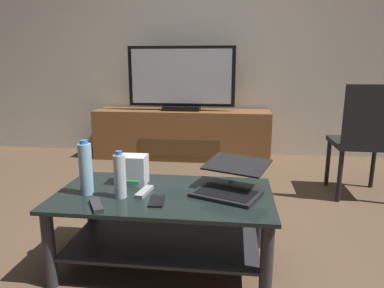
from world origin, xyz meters
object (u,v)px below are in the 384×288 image
Objects in this scene: coffee_table at (164,216)px; cell_phone at (157,201)px; tv_remote at (144,192)px; soundbar_remote at (96,205)px; water_bottle_far at (120,176)px; water_bottle_near at (86,169)px; media_cabinet at (182,134)px; dining_chair at (365,136)px; laptop at (231,182)px; television at (181,80)px; router_box at (134,170)px.

cell_phone is (-0.01, -0.12, 0.14)m from coffee_table.
tv_remote and soundbar_remote have the same top height.
tv_remote is at bearing 30.50° from water_bottle_far.
water_bottle_far is at bearing -7.77° from water_bottle_near.
media_cabinet is 2.15× the size of dining_chair.
laptop is 0.75m from water_bottle_near.
tv_remote reaches higher than coffee_table.
soundbar_remote is at bearing -118.66° from water_bottle_far.
coffee_table is at bearing -83.92° from television.
dining_chair is 2.15m from soundbar_remote.
dining_chair reaches higher than tv_remote.
cell_phone is (-0.36, -0.18, -0.05)m from laptop.
soundbar_remote reaches higher than cell_phone.
soundbar_remote reaches higher than coffee_table.
television is at bearing 101.40° from tv_remote.
dining_chair is at bearing -33.02° from television.
water_bottle_far is (0.19, -0.03, -0.02)m from water_bottle_near.
water_bottle_near is 2.04× the size of cell_phone.
tv_remote is 0.27m from soundbar_remote.
laptop is at bearing 8.76° from coffee_table.
dining_chair is at bearing 33.97° from water_bottle_near.
media_cabinet reaches higher than cell_phone.
laptop is at bearing -74.99° from media_cabinet.
laptop reaches higher than coffee_table.
media_cabinet is at bearing 101.36° from tv_remote.
laptop is 0.68m from soundbar_remote.
tv_remote is (0.13, -2.21, -0.47)m from television.
water_bottle_near is (-0.16, -2.27, 0.27)m from media_cabinet.
cell_phone is (0.19, -0.04, -0.11)m from water_bottle_far.
water_bottle_far is at bearing -142.43° from dining_chair.
cell_phone is at bearing -9.92° from water_bottle_near.
water_bottle_near is 1.79× the size of tv_remote.
dining_chair is 1.88m from router_box.
coffee_table is 8.04× the size of cell_phone.
laptop is at bearing -7.84° from router_box.
water_bottle_far is 1.73× the size of cell_phone.
media_cabinet is 14.17× the size of cell_phone.
router_box is 0.36m from soundbar_remote.
media_cabinet reaches higher than soundbar_remote.
water_bottle_near is at bearing -136.45° from router_box.
soundbar_remote is (-0.05, -2.43, 0.15)m from media_cabinet.
coffee_table is 4.66× the size of water_bottle_far.
router_box is at bearing 172.16° from laptop.
media_cabinet is at bearing 146.44° from dining_chair.
dining_chair is 2.14m from water_bottle_near.
television is 2.25m from laptop.
cell_phone is (0.22, -2.34, 0.14)m from media_cabinet.
cell_phone is at bearing -11.97° from water_bottle_far.
water_bottle_far is (-0.20, -0.08, 0.24)m from coffee_table.
dining_chair reaches higher than water_bottle_near.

